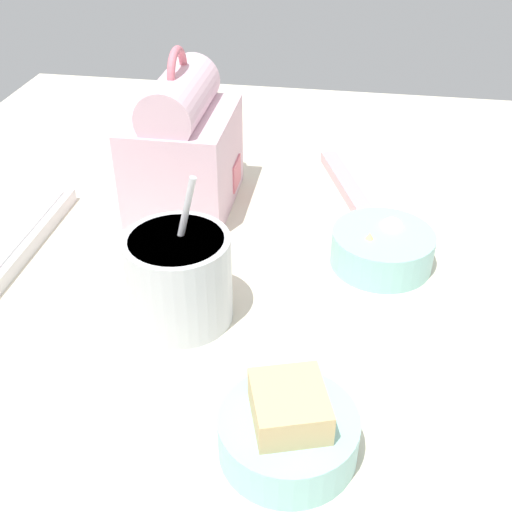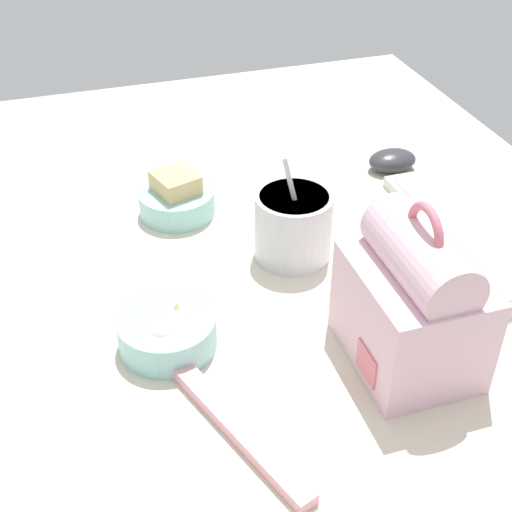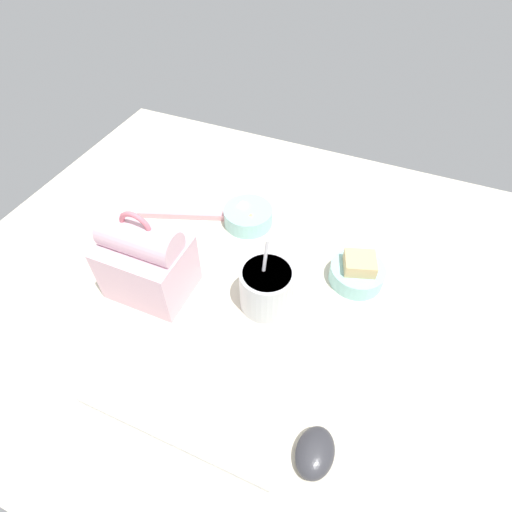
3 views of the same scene
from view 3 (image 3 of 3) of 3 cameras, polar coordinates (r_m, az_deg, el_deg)
The scene contains 8 objects.
desk_surface at distance 88.79cm, azimuth 1.67°, elevation -4.20°, with size 140.00×110.00×2.00cm.
keyboard at distance 73.82cm, azimuth -10.21°, elevation -20.83°, with size 35.78×11.49×2.10cm.
lunch_bag at distance 83.60cm, azimuth -15.38°, elevation -0.73°, with size 16.76×13.31×21.65cm.
soup_cup at distance 80.61cm, azimuth 1.52°, elevation -4.50°, with size 10.98×10.98×16.58cm.
bento_bowl_sandwich at distance 89.21cm, azimuth 14.27°, elevation -2.24°, with size 11.80×11.80×6.98cm.
bento_bowl_snacks at distance 99.41cm, azimuth -1.12°, elevation 5.75°, with size 12.07×12.07×5.39cm.
computer_mouse at distance 70.47cm, azimuth 8.42°, elevation -26.03°, with size 6.06×8.42×3.57cm.
chopstick_case at distance 103.91cm, azimuth -10.39°, elevation 5.91°, with size 22.40×10.04×1.60cm.
Camera 3 is at (-18.94, 51.28, 70.97)cm, focal length 28.00 mm.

